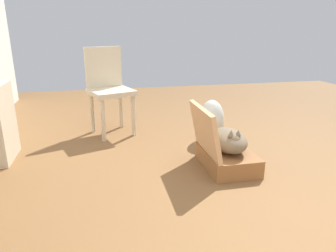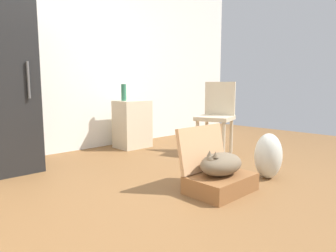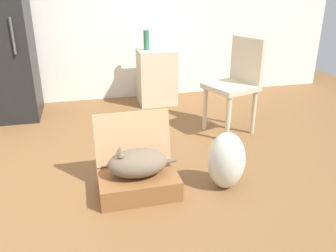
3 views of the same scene
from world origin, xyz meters
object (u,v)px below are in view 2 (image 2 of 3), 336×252
(cat, at_px, (221,164))
(chair, at_px, (217,114))
(vase_tall, at_px, (124,93))
(plastic_bag_white, at_px, (268,156))
(suitcase_base, at_px, (221,183))
(side_table, at_px, (132,124))

(cat, bearing_deg, chair, 38.59)
(cat, height_order, vase_tall, vase_tall)
(cat, relative_size, vase_tall, 2.15)
(cat, height_order, plastic_bag_white, plastic_bag_white)
(chair, bearing_deg, plastic_bag_white, -46.13)
(cat, relative_size, plastic_bag_white, 1.15)
(cat, bearing_deg, suitcase_base, -4.13)
(suitcase_base, xyz_separation_m, chair, (1.13, 0.91, 0.44))
(side_table, xyz_separation_m, chair, (0.56, -1.05, 0.18))
(side_table, bearing_deg, chair, -61.89)
(cat, height_order, chair, chair)
(suitcase_base, bearing_deg, side_table, 73.73)
(suitcase_base, relative_size, vase_tall, 2.40)
(chair, bearing_deg, side_table, -170.93)
(cat, bearing_deg, vase_tall, 76.88)
(side_table, relative_size, chair, 0.72)
(suitcase_base, relative_size, chair, 0.60)
(suitcase_base, xyz_separation_m, cat, (-0.01, 0.00, 0.17))
(suitcase_base, bearing_deg, cat, 175.87)
(side_table, bearing_deg, cat, -106.41)
(side_table, distance_m, vase_tall, 0.46)
(cat, distance_m, side_table, 2.05)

